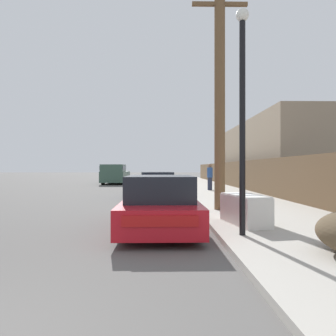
{
  "coord_description": "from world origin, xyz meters",
  "views": [
    {
      "loc": [
        2.06,
        -1.81,
        1.45
      ],
      "look_at": [
        2.26,
        9.57,
        1.46
      ],
      "focal_mm": 35.0,
      "sensor_mm": 36.0,
      "label": 1
    }
  ],
  "objects_px": {
    "pickup_truck": "(115,174)",
    "street_lamp": "(242,103)",
    "utility_pole": "(220,93)",
    "pedestrian": "(210,177)",
    "discarded_fridge": "(245,209)",
    "parked_sports_car_red": "(160,204)",
    "car_parked_mid": "(156,185)"
  },
  "relations": [
    {
      "from": "pedestrian",
      "to": "pickup_truck",
      "type": "bearing_deg",
      "value": 125.29
    },
    {
      "from": "street_lamp",
      "to": "car_parked_mid",
      "type": "bearing_deg",
      "value": 100.99
    },
    {
      "from": "discarded_fridge",
      "to": "utility_pole",
      "type": "height_order",
      "value": "utility_pole"
    },
    {
      "from": "discarded_fridge",
      "to": "parked_sports_car_red",
      "type": "distance_m",
      "value": 2.03
    },
    {
      "from": "discarded_fridge",
      "to": "pickup_truck",
      "type": "distance_m",
      "value": 23.15
    },
    {
      "from": "discarded_fridge",
      "to": "utility_pole",
      "type": "relative_size",
      "value": 0.24
    },
    {
      "from": "pickup_truck",
      "to": "utility_pole",
      "type": "height_order",
      "value": "utility_pole"
    },
    {
      "from": "parked_sports_car_red",
      "to": "utility_pole",
      "type": "distance_m",
      "value": 4.65
    },
    {
      "from": "pickup_truck",
      "to": "street_lamp",
      "type": "distance_m",
      "value": 24.37
    },
    {
      "from": "utility_pole",
      "to": "pedestrian",
      "type": "xyz_separation_m",
      "value": [
        1.04,
        9.31,
        -2.96
      ]
    },
    {
      "from": "car_parked_mid",
      "to": "utility_pole",
      "type": "relative_size",
      "value": 0.65
    },
    {
      "from": "pedestrian",
      "to": "street_lamp",
      "type": "bearing_deg",
      "value": -95.56
    },
    {
      "from": "street_lamp",
      "to": "pedestrian",
      "type": "relative_size",
      "value": 2.81
    },
    {
      "from": "pickup_truck",
      "to": "street_lamp",
      "type": "relative_size",
      "value": 1.17
    },
    {
      "from": "car_parked_mid",
      "to": "utility_pole",
      "type": "distance_m",
      "value": 6.95
    },
    {
      "from": "car_parked_mid",
      "to": "pedestrian",
      "type": "relative_size",
      "value": 2.96
    },
    {
      "from": "parked_sports_car_red",
      "to": "pickup_truck",
      "type": "bearing_deg",
      "value": 100.46
    },
    {
      "from": "pedestrian",
      "to": "parked_sports_car_red",
      "type": "bearing_deg",
      "value": -103.87
    },
    {
      "from": "discarded_fridge",
      "to": "parked_sports_car_red",
      "type": "xyz_separation_m",
      "value": [
        -2.03,
        0.09,
        0.11
      ]
    },
    {
      "from": "discarded_fridge",
      "to": "parked_sports_car_red",
      "type": "relative_size",
      "value": 0.38
    },
    {
      "from": "parked_sports_car_red",
      "to": "pedestrian",
      "type": "bearing_deg",
      "value": 75.68
    },
    {
      "from": "parked_sports_car_red",
      "to": "car_parked_mid",
      "type": "bearing_deg",
      "value": 91.22
    },
    {
      "from": "car_parked_mid",
      "to": "pedestrian",
      "type": "height_order",
      "value": "pedestrian"
    },
    {
      "from": "parked_sports_car_red",
      "to": "utility_pole",
      "type": "relative_size",
      "value": 0.63
    },
    {
      "from": "parked_sports_car_red",
      "to": "utility_pole",
      "type": "bearing_deg",
      "value": 53.77
    },
    {
      "from": "utility_pole",
      "to": "street_lamp",
      "type": "relative_size",
      "value": 1.63
    },
    {
      "from": "utility_pole",
      "to": "pickup_truck",
      "type": "bearing_deg",
      "value": 107.58
    },
    {
      "from": "pickup_truck",
      "to": "discarded_fridge",
      "type": "bearing_deg",
      "value": 106.47
    },
    {
      "from": "discarded_fridge",
      "to": "pedestrian",
      "type": "height_order",
      "value": "pedestrian"
    },
    {
      "from": "parked_sports_car_red",
      "to": "street_lamp",
      "type": "xyz_separation_m",
      "value": [
        1.65,
        -1.39,
        2.17
      ]
    },
    {
      "from": "utility_pole",
      "to": "street_lamp",
      "type": "distance_m",
      "value": 4.21
    },
    {
      "from": "discarded_fridge",
      "to": "utility_pole",
      "type": "xyz_separation_m",
      "value": [
        -0.11,
        2.75,
        3.42
      ]
    }
  ]
}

